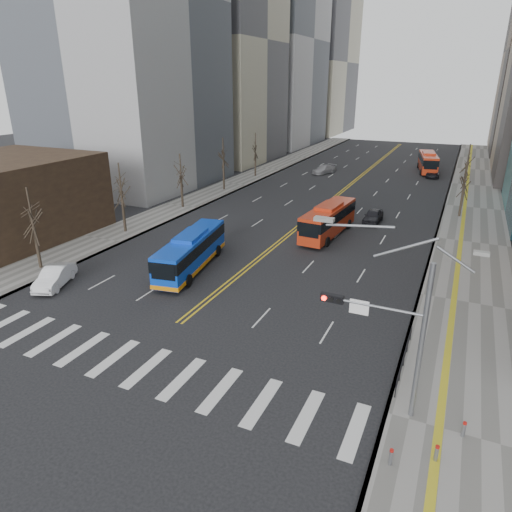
# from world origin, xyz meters

# --- Properties ---
(ground) EXTENTS (220.00, 220.00, 0.00)m
(ground) POSITION_xyz_m (0.00, 0.00, 0.00)
(ground) COLOR black
(sidewalk_right) EXTENTS (7.00, 130.00, 0.15)m
(sidewalk_right) POSITION_xyz_m (17.50, 45.00, 0.07)
(sidewalk_right) COLOR slate
(sidewalk_right) RESTS_ON ground
(sidewalk_left) EXTENTS (5.00, 130.00, 0.15)m
(sidewalk_left) POSITION_xyz_m (-16.50, 45.00, 0.07)
(sidewalk_left) COLOR slate
(sidewalk_left) RESTS_ON ground
(crosswalk) EXTENTS (26.70, 4.00, 0.01)m
(crosswalk) POSITION_xyz_m (0.00, 0.00, 0.01)
(crosswalk) COLOR silver
(crosswalk) RESTS_ON ground
(centerline) EXTENTS (0.55, 100.00, 0.01)m
(centerline) POSITION_xyz_m (0.00, 55.00, 0.01)
(centerline) COLOR gold
(centerline) RESTS_ON ground
(office_towers) EXTENTS (83.00, 134.00, 58.00)m
(office_towers) POSITION_xyz_m (0.12, 68.51, 23.92)
(office_towers) COLOR #9C9B9E
(office_towers) RESTS_ON ground
(signal_mast) EXTENTS (5.37, 0.37, 9.39)m
(signal_mast) POSITION_xyz_m (13.77, 2.00, 4.86)
(signal_mast) COLOR gray
(signal_mast) RESTS_ON ground
(pedestrian_railing) EXTENTS (0.06, 6.06, 1.02)m
(pedestrian_railing) POSITION_xyz_m (14.30, 6.00, 0.82)
(pedestrian_railing) COLOR black
(pedestrian_railing) RESTS_ON sidewalk_right
(bollards) EXTENTS (2.87, 3.17, 0.78)m
(bollards) POSITION_xyz_m (16.27, -0.17, 0.55)
(bollards) COLOR gray
(bollards) RESTS_ON sidewalk_right
(street_trees) EXTENTS (35.20, 47.20, 7.60)m
(street_trees) POSITION_xyz_m (-7.18, 34.55, 4.87)
(street_trees) COLOR black
(street_trees) RESTS_ON ground
(blue_bus) EXTENTS (4.10, 11.05, 3.18)m
(blue_bus) POSITION_xyz_m (-4.24, 13.44, 1.67)
(blue_bus) COLOR blue
(blue_bus) RESTS_ON ground
(red_bus_near) EXTENTS (3.22, 10.53, 3.31)m
(red_bus_near) POSITION_xyz_m (3.78, 27.00, 1.85)
(red_bus_near) COLOR red
(red_bus_near) RESTS_ON ground
(red_bus_far) EXTENTS (4.35, 11.12, 3.45)m
(red_bus_far) POSITION_xyz_m (9.69, 68.53, 1.92)
(red_bus_far) COLOR red
(red_bus_far) RESTS_ON ground
(car_white) EXTENTS (3.21, 4.91, 1.53)m
(car_white) POSITION_xyz_m (-12.13, 6.00, 0.76)
(car_white) COLOR white
(car_white) RESTS_ON ground
(car_dark_mid) EXTENTS (1.83, 4.45, 1.51)m
(car_dark_mid) POSITION_xyz_m (7.15, 33.61, 0.76)
(car_dark_mid) COLOR black
(car_dark_mid) RESTS_ON ground
(car_silver) EXTENTS (3.76, 5.37, 1.44)m
(car_silver) POSITION_xyz_m (-6.36, 59.42, 0.72)
(car_silver) COLOR #9A999F
(car_silver) RESTS_ON ground
(car_dark_far) EXTENTS (2.29, 4.59, 1.25)m
(car_dark_far) POSITION_xyz_m (11.05, 63.78, 0.62)
(car_dark_far) COLOR black
(car_dark_far) RESTS_ON ground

